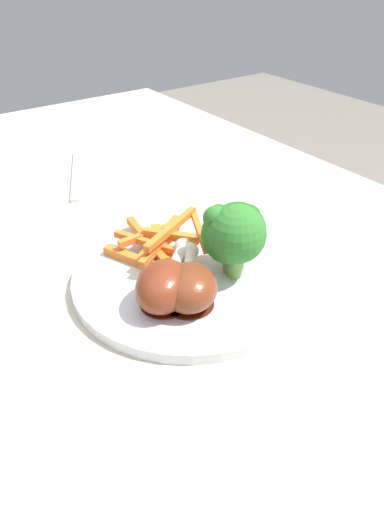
{
  "coord_description": "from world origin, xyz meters",
  "views": [
    {
      "loc": [
        0.43,
        -0.25,
        1.06
      ],
      "look_at": [
        0.07,
        0.0,
        0.78
      ],
      "focal_mm": 34.54,
      "sensor_mm": 36.0,
      "label": 1
    }
  ],
  "objects_px": {
    "dining_table": "(158,318)",
    "chicken_drumstick_far": "(165,284)",
    "chicken_drumstick_near": "(189,285)",
    "carrot_fries_pile": "(158,242)",
    "fork": "(76,174)",
    "broccoli_floret_middle": "(232,235)",
    "broccoli_floret_back": "(236,234)",
    "dinner_plate": "(192,276)",
    "broccoli_floret_front": "(237,229)"
  },
  "relations": [
    {
      "from": "dining_table",
      "to": "chicken_drumstick_far",
      "type": "distance_m",
      "value": 0.17
    },
    {
      "from": "chicken_drumstick_near",
      "to": "carrot_fries_pile",
      "type": "bearing_deg",
      "value": 165.58
    },
    {
      "from": "chicken_drumstick_far",
      "to": "fork",
      "type": "height_order",
      "value": "chicken_drumstick_far"
    },
    {
      "from": "chicken_drumstick_near",
      "to": "chicken_drumstick_far",
      "type": "height_order",
      "value": "chicken_drumstick_far"
    },
    {
      "from": "broccoli_floret_middle",
      "to": "broccoli_floret_back",
      "type": "height_order",
      "value": "broccoli_floret_back"
    },
    {
      "from": "dinner_plate",
      "to": "chicken_drumstick_far",
      "type": "distance_m",
      "value": 0.06
    },
    {
      "from": "dinner_plate",
      "to": "broccoli_floret_front",
      "type": "bearing_deg",
      "value": 63.13
    },
    {
      "from": "broccoli_floret_back",
      "to": "chicken_drumstick_far",
      "type": "distance_m",
      "value": 0.09
    },
    {
      "from": "broccoli_floret_front",
      "to": "dining_table",
      "type": "bearing_deg",
      "value": -153.01
    },
    {
      "from": "dining_table",
      "to": "fork",
      "type": "relative_size",
      "value": 6.83
    },
    {
      "from": "fork",
      "to": "chicken_drumstick_far",
      "type": "bearing_deg",
      "value": -164.79
    },
    {
      "from": "broccoli_floret_back",
      "to": "carrot_fries_pile",
      "type": "relative_size",
      "value": 0.6
    },
    {
      "from": "broccoli_floret_middle",
      "to": "chicken_drumstick_near",
      "type": "bearing_deg",
      "value": -75.33
    },
    {
      "from": "broccoli_floret_back",
      "to": "chicken_drumstick_near",
      "type": "height_order",
      "value": "broccoli_floret_back"
    },
    {
      "from": "broccoli_floret_back",
      "to": "chicken_drumstick_far",
      "type": "relative_size",
      "value": 0.74
    },
    {
      "from": "carrot_fries_pile",
      "to": "broccoli_floret_back",
      "type": "bearing_deg",
      "value": 25.11
    },
    {
      "from": "dinner_plate",
      "to": "chicken_drumstick_near",
      "type": "bearing_deg",
      "value": -38.76
    },
    {
      "from": "carrot_fries_pile",
      "to": "broccoli_floret_middle",
      "type": "bearing_deg",
      "value": 28.74
    },
    {
      "from": "carrot_fries_pile",
      "to": "chicken_drumstick_near",
      "type": "relative_size",
      "value": 1.28
    },
    {
      "from": "dining_table",
      "to": "dinner_plate",
      "type": "distance_m",
      "value": 0.13
    },
    {
      "from": "dining_table",
      "to": "fork",
      "type": "xyz_separation_m",
      "value": [
        -0.26,
        0.02,
        0.1
      ]
    },
    {
      "from": "broccoli_floret_back",
      "to": "broccoli_floret_middle",
      "type": "bearing_deg",
      "value": 164.63
    },
    {
      "from": "chicken_drumstick_far",
      "to": "dinner_plate",
      "type": "bearing_deg",
      "value": 117.43
    },
    {
      "from": "dining_table",
      "to": "broccoli_floret_back",
      "type": "height_order",
      "value": "broccoli_floret_back"
    },
    {
      "from": "broccoli_floret_middle",
      "to": "carrot_fries_pile",
      "type": "relative_size",
      "value": 0.56
    },
    {
      "from": "dining_table",
      "to": "chicken_drumstick_near",
      "type": "xyz_separation_m",
      "value": [
        0.11,
        -0.03,
        0.13
      ]
    },
    {
      "from": "broccoli_floret_back",
      "to": "chicken_drumstick_near",
      "type": "relative_size",
      "value": 0.76
    },
    {
      "from": "broccoli_floret_front",
      "to": "chicken_drumstick_near",
      "type": "distance_m",
      "value": 0.08
    },
    {
      "from": "dining_table",
      "to": "broccoli_floret_front",
      "type": "distance_m",
      "value": 0.19
    },
    {
      "from": "broccoli_floret_front",
      "to": "broccoli_floret_back",
      "type": "height_order",
      "value": "broccoli_floret_back"
    },
    {
      "from": "dinner_plate",
      "to": "chicken_drumstick_near",
      "type": "height_order",
      "value": "chicken_drumstick_near"
    },
    {
      "from": "broccoli_floret_middle",
      "to": "chicken_drumstick_far",
      "type": "xyz_separation_m",
      "value": [
        0.0,
        -0.09,
        -0.02
      ]
    },
    {
      "from": "chicken_drumstick_far",
      "to": "fork",
      "type": "distance_m",
      "value": 0.37
    },
    {
      "from": "dining_table",
      "to": "carrot_fries_pile",
      "type": "xyz_separation_m",
      "value": [
        0.02,
        -0.0,
        0.13
      ]
    },
    {
      "from": "dining_table",
      "to": "broccoli_floret_front",
      "type": "relative_size",
      "value": 16.48
    },
    {
      "from": "broccoli_floret_back",
      "to": "fork",
      "type": "xyz_separation_m",
      "value": [
        -0.36,
        -0.02,
        -0.06
      ]
    },
    {
      "from": "fork",
      "to": "chicken_drumstick_near",
      "type": "bearing_deg",
      "value": -161.55
    },
    {
      "from": "chicken_drumstick_far",
      "to": "fork",
      "type": "xyz_separation_m",
      "value": [
        -0.36,
        0.07,
        -0.03
      ]
    },
    {
      "from": "chicken_drumstick_near",
      "to": "dinner_plate",
      "type": "bearing_deg",
      "value": 141.24
    },
    {
      "from": "carrot_fries_pile",
      "to": "chicken_drumstick_far",
      "type": "bearing_deg",
      "value": -28.21
    },
    {
      "from": "broccoli_floret_middle",
      "to": "chicken_drumstick_near",
      "type": "xyz_separation_m",
      "value": [
        0.02,
        -0.07,
        -0.03
      ]
    },
    {
      "from": "carrot_fries_pile",
      "to": "fork",
      "type": "relative_size",
      "value": 0.73
    },
    {
      "from": "broccoli_floret_middle",
      "to": "chicken_drumstick_far",
      "type": "bearing_deg",
      "value": -87.43
    },
    {
      "from": "chicken_drumstick_near",
      "to": "broccoli_floret_back",
      "type": "bearing_deg",
      "value": 98.11
    },
    {
      "from": "carrot_fries_pile",
      "to": "fork",
      "type": "xyz_separation_m",
      "value": [
        -0.28,
        0.02,
        -0.02
      ]
    },
    {
      "from": "broccoli_floret_front",
      "to": "broccoli_floret_middle",
      "type": "distance_m",
      "value": 0.01
    },
    {
      "from": "carrot_fries_pile",
      "to": "fork",
      "type": "height_order",
      "value": "carrot_fries_pile"
    },
    {
      "from": "chicken_drumstick_near",
      "to": "fork",
      "type": "height_order",
      "value": "chicken_drumstick_near"
    },
    {
      "from": "dining_table",
      "to": "carrot_fries_pile",
      "type": "distance_m",
      "value": 0.13
    },
    {
      "from": "dining_table",
      "to": "chicken_drumstick_far",
      "type": "bearing_deg",
      "value": -26.21
    }
  ]
}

